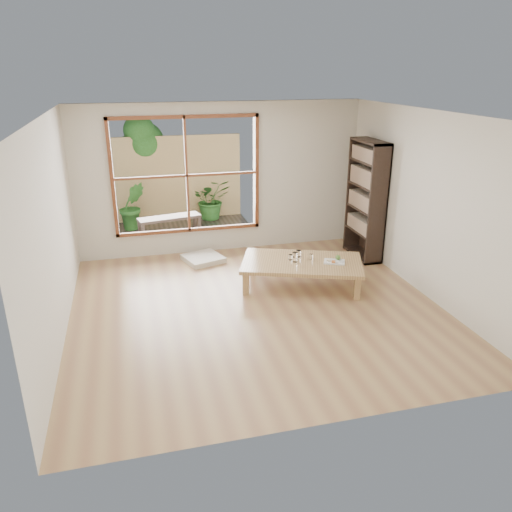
{
  "coord_description": "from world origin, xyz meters",
  "views": [
    {
      "loc": [
        -1.56,
        -6.03,
        3.15
      ],
      "look_at": [
        0.14,
        0.56,
        0.55
      ],
      "focal_mm": 35.0,
      "sensor_mm": 36.0,
      "label": 1
    }
  ],
  "objects_px": {
    "low_table": "(302,264)",
    "bookshelf": "(366,200)",
    "food_tray": "(335,261)",
    "garden_bench": "(169,219)"
  },
  "relations": [
    {
      "from": "low_table",
      "to": "bookshelf",
      "type": "xyz_separation_m",
      "value": [
        1.46,
        0.93,
        0.66
      ]
    },
    {
      "from": "food_tray",
      "to": "bookshelf",
      "type": "bearing_deg",
      "value": 71.99
    },
    {
      "from": "low_table",
      "to": "food_tray",
      "type": "relative_size",
      "value": 5.51
    },
    {
      "from": "food_tray",
      "to": "garden_bench",
      "type": "distance_m",
      "value": 3.72
    },
    {
      "from": "food_tray",
      "to": "garden_bench",
      "type": "relative_size",
      "value": 0.29
    },
    {
      "from": "food_tray",
      "to": "garden_bench",
      "type": "bearing_deg",
      "value": 150.38
    },
    {
      "from": "food_tray",
      "to": "garden_bench",
      "type": "height_order",
      "value": "food_tray"
    },
    {
      "from": "low_table",
      "to": "garden_bench",
      "type": "xyz_separation_m",
      "value": [
        -1.73,
        2.85,
        0.0
      ]
    },
    {
      "from": "low_table",
      "to": "garden_bench",
      "type": "height_order",
      "value": "garden_bench"
    },
    {
      "from": "low_table",
      "to": "garden_bench",
      "type": "relative_size",
      "value": 1.62
    }
  ]
}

